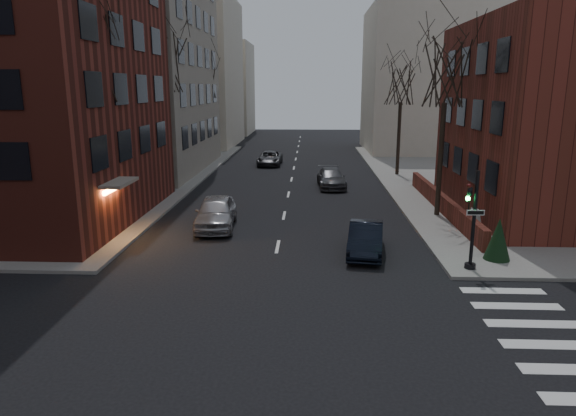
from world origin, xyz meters
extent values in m
plane|color=black|center=(0.00, 0.00, 0.00)|extent=(160.00, 160.00, 0.00)
cube|color=gray|center=(-17.00, 34.00, 14.00)|extent=(18.00, 18.00, 28.00)
cube|color=maroon|center=(9.30, 19.00, 0.65)|extent=(0.35, 16.00, 1.00)
cube|color=beige|center=(-15.00, 55.00, 9.00)|extent=(14.00, 16.00, 18.00)
cube|color=beige|center=(15.00, 50.00, 8.00)|extent=(14.00, 14.00, 16.00)
cube|color=beige|center=(-13.00, 72.00, 7.00)|extent=(10.00, 12.00, 14.00)
cylinder|color=black|center=(8.00, 9.00, 2.15)|extent=(0.14, 0.14, 4.00)
cylinder|color=black|center=(8.00, 9.00, 0.25)|extent=(0.44, 0.44, 0.20)
imported|color=black|center=(7.75, 9.00, 3.00)|extent=(0.16, 0.20, 1.00)
sphere|color=#19FF4C|center=(7.68, 8.95, 3.05)|extent=(0.18, 0.18, 0.18)
cube|color=white|center=(8.00, 8.88, 2.50)|extent=(0.70, 0.03, 0.22)
cylinder|color=#2D231C|center=(-8.80, 14.00, 3.47)|extent=(0.28, 0.28, 6.65)
cylinder|color=#2D231C|center=(-8.80, 26.00, 3.65)|extent=(0.28, 0.28, 7.00)
cylinder|color=#2D231C|center=(-8.80, 40.00, 3.30)|extent=(0.28, 0.28, 6.30)
cylinder|color=#2D231C|center=(8.80, 18.00, 3.30)|extent=(0.28, 0.28, 6.30)
cylinder|color=#2D231C|center=(8.80, 32.00, 3.12)|extent=(0.28, 0.28, 5.95)
cylinder|color=black|center=(-8.20, 22.00, 3.15)|extent=(0.12, 0.12, 6.00)
sphere|color=#FFA54C|center=(-8.20, 22.00, 6.25)|extent=(0.36, 0.36, 0.36)
cylinder|color=black|center=(-8.20, 42.00, 3.15)|extent=(0.12, 0.12, 6.00)
sphere|color=#FFA54C|center=(-8.20, 42.00, 6.25)|extent=(0.36, 0.36, 0.36)
imported|color=black|center=(4.00, 11.15, 0.70)|extent=(2.02, 4.39, 1.39)
imported|color=#A4A4A9|center=(-3.47, 15.20, 0.84)|extent=(2.34, 5.07, 1.68)
imported|color=#3B3C40|center=(3.08, 26.78, 0.69)|extent=(2.23, 4.88, 1.38)
imported|color=#3C3C41|center=(-2.37, 37.75, 0.65)|extent=(2.29, 4.75, 1.31)
cube|color=white|center=(10.13, 15.46, 0.64)|extent=(0.47, 0.63, 0.98)
cone|color=black|center=(9.46, 10.17, 1.06)|extent=(1.36, 1.36, 1.81)
camera|label=1|loc=(1.48, -10.95, 7.31)|focal=32.00mm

